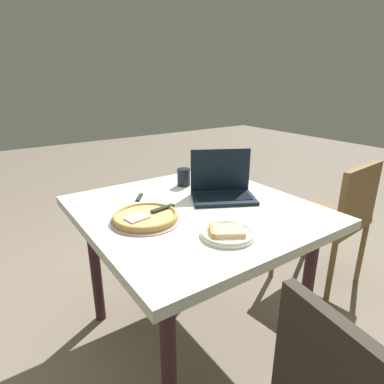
% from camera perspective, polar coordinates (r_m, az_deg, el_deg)
% --- Properties ---
extents(ground_plane, '(12.00, 12.00, 0.00)m').
position_cam_1_polar(ground_plane, '(1.99, 0.54, -23.26)').
color(ground_plane, '#736656').
extents(dining_table, '(1.08, 1.05, 0.75)m').
position_cam_1_polar(dining_table, '(1.61, 0.62, -5.40)').
color(dining_table, silver).
rests_on(dining_table, ground_plane).
extents(laptop, '(0.34, 0.38, 0.24)m').
position_cam_1_polar(laptop, '(1.69, 5.42, 0.76)').
color(laptop, black).
rests_on(laptop, dining_table).
extents(pizza_plate, '(0.22, 0.22, 0.04)m').
position_cam_1_polar(pizza_plate, '(1.30, 6.21, -7.21)').
color(pizza_plate, white).
rests_on(pizza_plate, dining_table).
extents(pizza_tray, '(0.32, 0.32, 0.04)m').
position_cam_1_polar(pizza_tray, '(1.44, -8.17, -4.37)').
color(pizza_tray, '#A9919B').
rests_on(pizza_tray, dining_table).
extents(table_knife, '(0.21, 0.17, 0.01)m').
position_cam_1_polar(table_knife, '(1.75, -8.96, -0.45)').
color(table_knife, silver).
rests_on(table_knife, dining_table).
extents(drink_cup, '(0.08, 0.08, 0.10)m').
position_cam_1_polar(drink_cup, '(1.88, -1.48, 2.67)').
color(drink_cup, black).
rests_on(drink_cup, dining_table).
extents(chair_far, '(0.49, 0.49, 0.87)m').
position_cam_1_polar(chair_far, '(2.26, 23.73, -3.84)').
color(chair_far, brown).
rests_on(chair_far, ground_plane).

